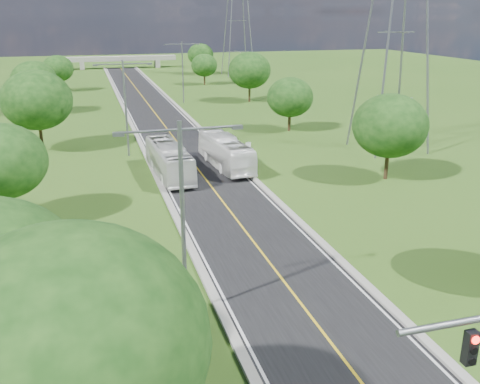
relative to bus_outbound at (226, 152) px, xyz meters
name	(u,v)px	position (x,y,z in m)	size (l,w,h in m)	color
ground	(164,125)	(-2.80, 22.27, -1.56)	(260.00, 260.00, 0.00)	#2F5417
road	(158,117)	(-2.80, 28.27, -1.53)	(8.00, 150.00, 0.06)	black
curb_left	(128,118)	(-7.05, 28.27, -1.45)	(0.50, 150.00, 0.22)	gray
curb_right	(187,115)	(1.45, 28.27, -1.45)	(0.50, 150.00, 0.22)	gray
speed_limit_sign	(248,150)	(2.40, 0.26, 0.04)	(0.55, 0.09, 2.40)	slate
overpass	(120,59)	(-2.80, 102.27, 0.85)	(30.00, 3.00, 3.20)	gray
streetlight_near_left	(182,206)	(-8.80, -25.73, 4.39)	(5.90, 0.25, 10.00)	slate
streetlight_mid_left	(125,100)	(-8.80, 7.27, 4.39)	(5.90, 0.25, 10.00)	slate
streetlight_far_right	(183,67)	(3.20, 40.27, 4.39)	(5.90, 0.25, 10.00)	slate
power_tower_near	(398,18)	(19.20, 2.27, 12.45)	(9.00, 6.40, 28.00)	slate
power_tower_far	(238,14)	(23.20, 77.27, 12.45)	(9.00, 6.40, 28.00)	slate
tree_lb	(2,161)	(-18.80, -9.73, 3.09)	(6.30, 6.30, 7.33)	black
tree_lc	(37,100)	(-17.80, 12.27, 4.02)	(7.56, 7.56, 8.79)	black
tree_ld	(34,80)	(-19.80, 36.27, 3.40)	(6.72, 6.72, 7.82)	black
tree_le	(58,69)	(-17.30, 60.27, 2.78)	(5.88, 5.88, 6.84)	black
tree_lf	(69,344)	(-13.80, -35.73, 4.33)	(7.98, 7.98, 9.28)	black
tree_rb	(390,126)	(13.20, -7.73, 3.40)	(6.72, 6.72, 7.82)	black
tree_rc	(290,97)	(12.20, 14.27, 2.78)	(5.88, 5.88, 6.84)	black
tree_rd	(250,70)	(14.20, 38.27, 3.71)	(7.14, 7.14, 8.30)	black
tree_re	(204,65)	(11.70, 62.27, 2.46)	(5.46, 5.46, 6.35)	black
tree_rf	(200,55)	(15.20, 82.27, 3.09)	(6.30, 6.30, 7.33)	black
bus_outbound	(226,152)	(0.00, 0.00, 0.00)	(2.52, 10.76, 3.00)	white
bus_inbound	(169,160)	(-5.77, -1.29, 0.02)	(2.56, 10.93, 3.04)	silver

